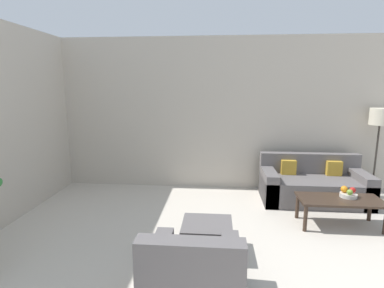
{
  "coord_description": "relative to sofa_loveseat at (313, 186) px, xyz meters",
  "views": [
    {
      "loc": [
        -0.76,
        1.21,
        1.84
      ],
      "look_at": [
        -1.13,
        5.58,
        1.0
      ],
      "focal_mm": 28.0,
      "sensor_mm": 36.0,
      "label": 1
    }
  ],
  "objects": [
    {
      "name": "armchair",
      "position": [
        -1.74,
        -2.61,
        0.0
      ],
      "size": [
        0.78,
        0.84,
        0.8
      ],
      "color": "#605B5B",
      "rests_on": "ground_plane"
    },
    {
      "name": "apple_green",
      "position": [
        0.19,
        -0.88,
        0.22
      ],
      "size": [
        0.08,
        0.08,
        0.08
      ],
      "color": "olive",
      "rests_on": "fruit_bowl"
    },
    {
      "name": "fruit_bowl",
      "position": [
        0.2,
        -0.82,
        0.15
      ],
      "size": [
        0.22,
        0.22,
        0.05
      ],
      "color": "beige",
      "rests_on": "coffee_table"
    },
    {
      "name": "ottoman",
      "position": [
        -1.66,
        -1.72,
        -0.08
      ],
      "size": [
        0.55,
        0.51,
        0.36
      ],
      "color": "#605B5B",
      "rests_on": "ground_plane"
    },
    {
      "name": "orange_fruit",
      "position": [
        0.16,
        -0.79,
        0.22
      ],
      "size": [
        0.09,
        0.09,
        0.09
      ],
      "color": "orange",
      "rests_on": "fruit_bowl"
    },
    {
      "name": "wall_back",
      "position": [
        -0.81,
        0.57,
        1.09
      ],
      "size": [
        8.72,
        0.06,
        2.7
      ],
      "color": "#BCB2A3",
      "rests_on": "ground_plane"
    },
    {
      "name": "apple_red",
      "position": [
        0.26,
        -0.8,
        0.22
      ],
      "size": [
        0.08,
        0.08,
        0.08
      ],
      "color": "red",
      "rests_on": "fruit_bowl"
    },
    {
      "name": "coffee_table",
      "position": [
        0.07,
        -0.9,
        0.07
      ],
      "size": [
        1.07,
        0.49,
        0.38
      ],
      "color": "#38281E",
      "rests_on": "ground_plane"
    },
    {
      "name": "floor_lamp",
      "position": [
        1.07,
        0.28,
        1.02
      ],
      "size": [
        0.33,
        0.33,
        1.5
      ],
      "color": "#2D2823",
      "rests_on": "ground_plane"
    },
    {
      "name": "sofa_loveseat",
      "position": [
        0.0,
        0.0,
        0.0
      ],
      "size": [
        1.64,
        0.81,
        0.73
      ],
      "color": "#605B5B",
      "rests_on": "ground_plane"
    }
  ]
}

